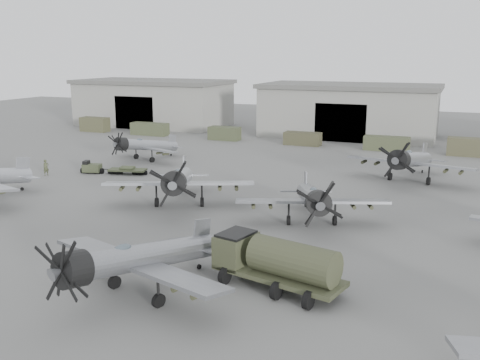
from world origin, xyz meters
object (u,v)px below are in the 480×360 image
object	(u,v)px
aircraft_mid_2	(312,198)
aircraft_far_0	(143,145)
ground_crew	(46,168)
tug_trailer	(105,169)
aircraft_near_1	(132,260)
aircraft_mid_1	(179,180)
fuel_tanker	(277,260)
aircraft_far_1	(410,160)

from	to	relation	value
aircraft_mid_2	aircraft_far_0	bearing A→B (deg)	125.54
ground_crew	tug_trailer	bearing A→B (deg)	-36.71
aircraft_mid_2	ground_crew	distance (m)	33.41
aircraft_near_1	aircraft_mid_1	xyz separation A→B (m)	(-6.61, 17.43, 0.17)
aircraft_mid_1	aircraft_mid_2	distance (m)	12.56
aircraft_mid_2	fuel_tanker	size ratio (longest dim) A/B	1.47
aircraft_near_1	ground_crew	xyz separation A→B (m)	(-26.89, 22.97, -1.40)
ground_crew	aircraft_near_1	bearing A→B (deg)	-108.71
aircraft_near_1	ground_crew	size ratio (longest dim) A/B	6.93
aircraft_mid_1	aircraft_mid_2	size ratio (longest dim) A/B	1.09
aircraft_mid_1	aircraft_far_0	bearing A→B (deg)	106.98
aircraft_near_1	aircraft_mid_2	bearing A→B (deg)	87.33
aircraft_far_0	ground_crew	bearing A→B (deg)	-95.25
aircraft_far_0	tug_trailer	distance (m)	8.39
aircraft_mid_1	aircraft_far_0	xyz separation A→B (m)	(-14.76, 17.25, -0.46)
aircraft_far_1	ground_crew	bearing A→B (deg)	-152.09
aircraft_near_1	aircraft_far_1	xyz separation A→B (m)	(11.76, 35.15, 0.16)
aircraft_mid_1	fuel_tanker	xyz separation A→B (m)	(13.68, -13.05, -0.73)
aircraft_mid_2	ground_crew	world-z (taller)	aircraft_mid_2
tug_trailer	ground_crew	world-z (taller)	ground_crew
tug_trailer	ground_crew	distance (m)	6.60
aircraft_mid_1	ground_crew	xyz separation A→B (m)	(-20.27, 5.54, -1.57)
aircraft_near_1	fuel_tanker	xyz separation A→B (m)	(7.07, 4.38, -0.55)
aircraft_mid_2	ground_crew	bearing A→B (deg)	148.11
aircraft_near_1	aircraft_mid_2	xyz separation A→B (m)	(5.93, 16.82, -0.05)
aircraft_far_0	ground_crew	world-z (taller)	aircraft_far_0
fuel_tanker	aircraft_near_1	bearing A→B (deg)	-135.02
aircraft_near_1	aircraft_mid_1	bearing A→B (deg)	127.52
aircraft_mid_2	tug_trailer	distance (m)	28.89
aircraft_far_1	fuel_tanker	distance (m)	31.13
aircraft_mid_1	tug_trailer	distance (m)	17.29
aircraft_near_1	aircraft_far_0	world-z (taller)	aircraft_near_1
fuel_tanker	tug_trailer	world-z (taller)	fuel_tanker
aircraft_near_1	ground_crew	world-z (taller)	aircraft_near_1
fuel_tanker	aircraft_far_0	bearing A→B (deg)	146.39
aircraft_mid_2	aircraft_far_0	distance (m)	32.63
aircraft_mid_1	ground_crew	bearing A→B (deg)	141.12
aircraft_mid_1	aircraft_far_1	distance (m)	25.53
aircraft_far_0	aircraft_near_1	bearing A→B (deg)	-38.40
tug_trailer	aircraft_near_1	bearing A→B (deg)	-65.84
aircraft_near_1	fuel_tanker	distance (m)	8.34
tug_trailer	ground_crew	bearing A→B (deg)	-163.18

